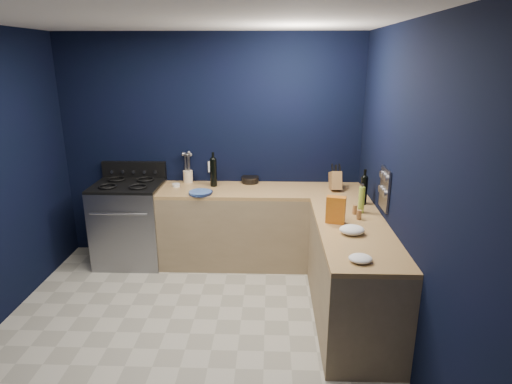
{
  "coord_description": "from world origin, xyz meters",
  "views": [
    {
      "loc": [
        0.69,
        -3.25,
        2.32
      ],
      "look_at": [
        0.55,
        1.0,
        1.0
      ],
      "focal_mm": 30.41,
      "sensor_mm": 36.0,
      "label": 1
    }
  ],
  "objects_px": {
    "knife_block": "(335,181)",
    "crouton_bag": "(336,210)",
    "gas_range": "(131,224)",
    "plate_stack": "(200,193)",
    "utensil_crock": "(188,176)"
  },
  "relations": [
    {
      "from": "plate_stack",
      "to": "utensil_crock",
      "type": "bearing_deg",
      "value": 114.95
    },
    {
      "from": "gas_range",
      "to": "knife_block",
      "type": "relative_size",
      "value": 4.47
    },
    {
      "from": "plate_stack",
      "to": "crouton_bag",
      "type": "height_order",
      "value": "crouton_bag"
    },
    {
      "from": "knife_block",
      "to": "crouton_bag",
      "type": "distance_m",
      "value": 1.04
    },
    {
      "from": "utensil_crock",
      "to": "plate_stack",
      "type": "bearing_deg",
      "value": -65.05
    },
    {
      "from": "utensil_crock",
      "to": "knife_block",
      "type": "distance_m",
      "value": 1.72
    },
    {
      "from": "gas_range",
      "to": "knife_block",
      "type": "height_order",
      "value": "knife_block"
    },
    {
      "from": "utensil_crock",
      "to": "crouton_bag",
      "type": "distance_m",
      "value": 2.02
    },
    {
      "from": "gas_range",
      "to": "plate_stack",
      "type": "relative_size",
      "value": 3.69
    },
    {
      "from": "crouton_bag",
      "to": "gas_range",
      "type": "bearing_deg",
      "value": 171.67
    },
    {
      "from": "gas_range",
      "to": "plate_stack",
      "type": "height_order",
      "value": "plate_stack"
    },
    {
      "from": "gas_range",
      "to": "plate_stack",
      "type": "bearing_deg",
      "value": -12.77
    },
    {
      "from": "plate_stack",
      "to": "utensil_crock",
      "type": "relative_size",
      "value": 1.76
    },
    {
      "from": "plate_stack",
      "to": "crouton_bag",
      "type": "distance_m",
      "value": 1.57
    },
    {
      "from": "gas_range",
      "to": "plate_stack",
      "type": "distance_m",
      "value": 1.0
    }
  ]
}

